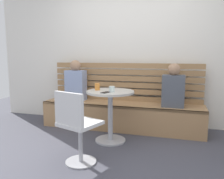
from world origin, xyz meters
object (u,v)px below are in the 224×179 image
person_adult (76,83)px  cup_tumbler_orange (97,87)px  booth_bench (121,116)px  white_chair (76,125)px  cafe_table (110,106)px  cup_glass_short (112,89)px  phone_on_table (106,92)px  person_child_left (173,88)px

person_adult → cup_tumbler_orange: 0.90m
booth_bench → cup_tumbler_orange: 0.85m
booth_bench → cup_tumbler_orange: (-0.21, -0.59, 0.57)m
booth_bench → white_chair: size_ratio=3.18×
cafe_table → white_chair: bearing=-100.7°
white_chair → booth_bench: bearing=83.6°
cup_tumbler_orange → person_adult: bearing=135.5°
cup_glass_short → cup_tumbler_orange: bearing=157.8°
person_adult → cup_glass_short: person_adult is taller
white_chair → cup_tumbler_orange: size_ratio=8.50×
cafe_table → cup_tumbler_orange: (-0.20, 0.02, 0.27)m
booth_bench → person_adult: person_adult is taller
cup_glass_short → phone_on_table: cup_glass_short is taller
booth_bench → cup_tumbler_orange: size_ratio=27.00×
person_child_left → phone_on_table: bearing=-139.3°
person_child_left → phone_on_table: 1.14m
cup_glass_short → phone_on_table: bearing=-128.2°
booth_bench → cup_glass_short: size_ratio=33.75×
booth_bench → person_adult: bearing=177.6°
person_adult → white_chair: bearing=-64.7°
white_chair → person_child_left: size_ratio=1.25×
person_child_left → cup_glass_short: person_child_left is taller
cafe_table → cup_tumbler_orange: cup_tumbler_orange is taller
cup_tumbler_orange → phone_on_table: cup_tumbler_orange is taller
booth_bench → cup_glass_short: bearing=-86.5°
person_adult → phone_on_table: 1.16m
white_chair → cup_glass_short: (0.20, 0.73, 0.32)m
person_adult → person_child_left: bearing=-2.3°
phone_on_table → white_chair: bearing=95.4°
person_adult → phone_on_table: (0.83, -0.81, -0.02)m
cafe_table → phone_on_table: 0.28m
cafe_table → cup_tumbler_orange: bearing=174.9°
cafe_table → cup_glass_short: (0.05, -0.08, 0.26)m
person_child_left → phone_on_table: size_ratio=4.86×
person_adult → cup_tumbler_orange: person_adult is taller
cafe_table → cup_glass_short: size_ratio=9.25×
cup_glass_short → white_chair: bearing=-105.5°
person_child_left → cup_glass_short: size_ratio=8.50×
person_adult → person_child_left: (1.69, -0.07, -0.02)m
white_chair → cup_tumbler_orange: bearing=93.4°
cafe_table → cup_glass_short: cup_glass_short is taller
white_chair → phone_on_table: bearing=78.1°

